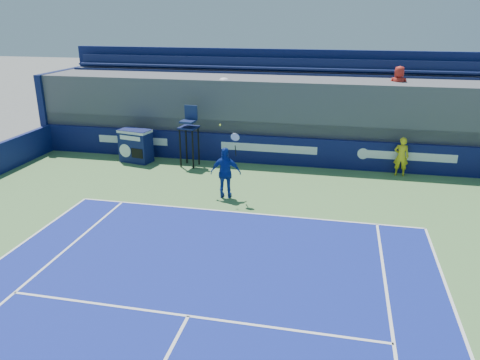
% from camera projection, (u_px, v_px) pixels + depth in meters
% --- Properties ---
extents(ball_person, '(0.59, 0.41, 1.52)m').
position_uv_depth(ball_person, '(401.00, 156.00, 17.96)').
color(ball_person, yellow).
rests_on(ball_person, apron).
extents(back_hoarding, '(20.40, 0.21, 1.20)m').
position_uv_depth(back_hoarding, '(269.00, 150.00, 19.39)').
color(back_hoarding, '#0C1148').
rests_on(back_hoarding, ground).
extents(match_clock, '(1.44, 0.97, 1.40)m').
position_uv_depth(match_clock, '(136.00, 145.00, 19.65)').
color(match_clock, '#0F164B').
rests_on(match_clock, ground).
extents(umpire_chair, '(0.78, 0.78, 2.48)m').
position_uv_depth(umpire_chair, '(189.00, 130.00, 18.87)').
color(umpire_chair, black).
rests_on(umpire_chair, ground).
extents(tennis_player, '(1.07, 0.54, 2.57)m').
position_uv_depth(tennis_player, '(226.00, 173.00, 15.76)').
color(tennis_player, '#123096').
rests_on(tennis_player, apron).
extents(stadium_seating, '(21.00, 4.05, 4.40)m').
position_uv_depth(stadium_seating, '(277.00, 111.00, 20.86)').
color(stadium_seating, '#4B4B50').
rests_on(stadium_seating, ground).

